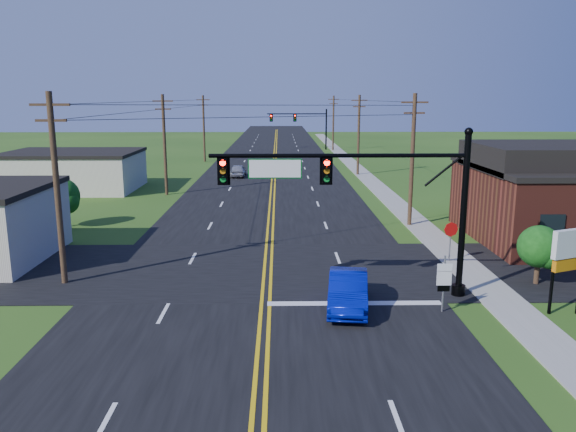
{
  "coord_description": "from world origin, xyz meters",
  "views": [
    {
      "loc": [
        0.77,
        -15.77,
        8.72
      ],
      "look_at": [
        1.19,
        10.0,
        3.26
      ],
      "focal_mm": 35.0,
      "sensor_mm": 36.0,
      "label": 1
    }
  ],
  "objects_px": {
    "signal_mast_main": "(362,192)",
    "signal_mast_far": "(300,123)",
    "blue_car": "(348,291)",
    "stop_sign": "(451,233)",
    "route_sign": "(444,280)"
  },
  "relations": [
    {
      "from": "route_sign",
      "to": "blue_car",
      "type": "bearing_deg",
      "value": 171.06
    },
    {
      "from": "signal_mast_main",
      "to": "blue_car",
      "type": "height_order",
      "value": "signal_mast_main"
    },
    {
      "from": "signal_mast_main",
      "to": "signal_mast_far",
      "type": "bearing_deg",
      "value": 89.92
    },
    {
      "from": "signal_mast_far",
      "to": "blue_car",
      "type": "bearing_deg",
      "value": -90.61
    },
    {
      "from": "route_sign",
      "to": "signal_mast_main",
      "type": "bearing_deg",
      "value": 146.82
    },
    {
      "from": "stop_sign",
      "to": "route_sign",
      "type": "bearing_deg",
      "value": -118.48
    },
    {
      "from": "signal_mast_main",
      "to": "stop_sign",
      "type": "height_order",
      "value": "signal_mast_main"
    },
    {
      "from": "stop_sign",
      "to": "signal_mast_main",
      "type": "bearing_deg",
      "value": -146.95
    },
    {
      "from": "signal_mast_main",
      "to": "stop_sign",
      "type": "distance_m",
      "value": 8.27
    },
    {
      "from": "signal_mast_main",
      "to": "route_sign",
      "type": "relative_size",
      "value": 4.63
    },
    {
      "from": "signal_mast_far",
      "to": "route_sign",
      "type": "xyz_separation_m",
      "value": [
        3.06,
        -74.02,
        -3.12
      ]
    },
    {
      "from": "signal_mast_main",
      "to": "signal_mast_far",
      "type": "relative_size",
      "value": 1.03
    },
    {
      "from": "signal_mast_far",
      "to": "blue_car",
      "type": "distance_m",
      "value": 73.56
    },
    {
      "from": "signal_mast_far",
      "to": "blue_car",
      "type": "xyz_separation_m",
      "value": [
        -0.79,
        -73.46,
        -3.8
      ]
    },
    {
      "from": "blue_car",
      "to": "signal_mast_main",
      "type": "bearing_deg",
      "value": 71.91
    }
  ]
}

